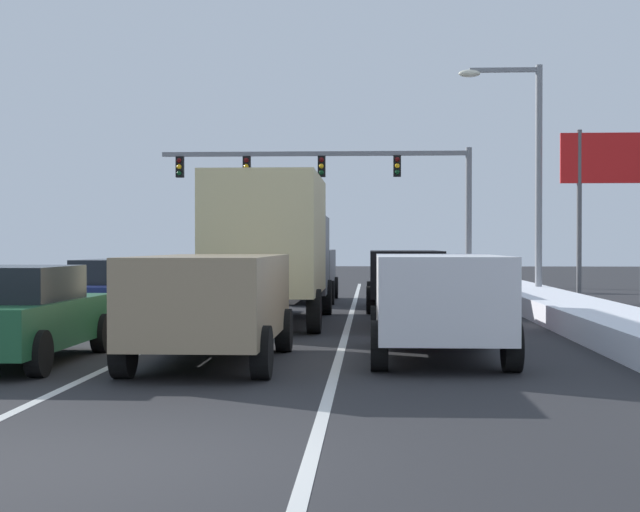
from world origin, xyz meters
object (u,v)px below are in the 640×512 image
box_truck_center_lane_second (272,242)px  street_lamp_right_mid (527,159)px  suv_black_right_lane_third (405,274)px  suv_white_right_lane_nearest (437,295)px  sedan_navy_left_lane_second (120,293)px  suv_tan_center_lane_nearest (212,298)px  roadside_sign_right (611,176)px  sedan_green_left_lane_nearest (16,314)px  traffic_light_gantry (351,177)px  suv_charcoal_center_lane_third (303,270)px  sedan_maroon_left_lane_third (172,282)px  sedan_red_right_lane_second (424,293)px

box_truck_center_lane_second → street_lamp_right_mid: (7.26, 8.73, 2.67)m
box_truck_center_lane_second → street_lamp_right_mid: bearing=50.2°
suv_black_right_lane_third → street_lamp_right_mid: bearing=43.1°
suv_white_right_lane_nearest → sedan_navy_left_lane_second: size_ratio=1.09×
suv_tan_center_lane_nearest → sedan_navy_left_lane_second: (-3.16, 6.52, -0.25)m
suv_black_right_lane_third → roadside_sign_right: bearing=29.6°
suv_black_right_lane_third → sedan_green_left_lane_nearest: 14.21m
traffic_light_gantry → street_lamp_right_mid: street_lamp_right_mid is taller
suv_tan_center_lane_nearest → box_truck_center_lane_second: 7.58m
suv_charcoal_center_lane_third → traffic_light_gantry: 12.90m
suv_white_right_lane_nearest → suv_black_right_lane_third: size_ratio=1.00×
suv_tan_center_lane_nearest → sedan_green_left_lane_nearest: size_ratio=1.09×
sedan_green_left_lane_nearest → sedan_navy_left_lane_second: (-0.12, 6.66, 0.00)m
suv_black_right_lane_third → suv_charcoal_center_lane_third: 5.00m
box_truck_center_lane_second → traffic_light_gantry: traffic_light_gantry is taller
suv_black_right_lane_third → suv_tan_center_lane_nearest: size_ratio=1.00×
suv_black_right_lane_third → suv_white_right_lane_nearest: bearing=-89.4°
suv_white_right_lane_nearest → roadside_sign_right: 16.98m
suv_tan_center_lane_nearest → roadside_sign_right: (10.08, 16.32, 3.00)m
sedan_green_left_lane_nearest → suv_charcoal_center_lane_third: bearing=78.8°
suv_white_right_lane_nearest → street_lamp_right_mid: (3.89, 15.32, 3.55)m
suv_black_right_lane_third → roadside_sign_right: roadside_sign_right is taller
traffic_light_gantry → suv_charcoal_center_lane_third: bearing=-96.0°
suv_white_right_lane_nearest → sedan_green_left_lane_nearest: (-6.56, -1.08, -0.25)m
suv_tan_center_lane_nearest → traffic_light_gantry: bearing=86.9°
sedan_green_left_lane_nearest → street_lamp_right_mid: size_ratio=0.59×
suv_black_right_lane_third → box_truck_center_lane_second: box_truck_center_lane_second is taller
sedan_maroon_left_lane_third → box_truck_center_lane_second: bearing=-56.4°
box_truck_center_lane_second → traffic_light_gantry: 21.36m
sedan_green_left_lane_nearest → roadside_sign_right: bearing=51.4°
traffic_light_gantry → suv_black_right_lane_third: bearing=-83.4°
traffic_light_gantry → roadside_sign_right: traffic_light_gantry is taller
suv_tan_center_lane_nearest → sedan_maroon_left_lane_third: suv_tan_center_lane_nearest is taller
sedan_red_right_lane_second → sedan_green_left_lane_nearest: same height
sedan_navy_left_lane_second → street_lamp_right_mid: (10.57, 9.74, 3.81)m
sedan_red_right_lane_second → suv_black_right_lane_third: bearing=92.2°
sedan_red_right_lane_second → sedan_maroon_left_lane_third: (-6.90, 5.90, 0.00)m
box_truck_center_lane_second → suv_charcoal_center_lane_third: bearing=89.4°
suv_charcoal_center_lane_third → sedan_maroon_left_lane_third: bearing=-133.4°
sedan_green_left_lane_nearest → sedan_navy_left_lane_second: same height
suv_charcoal_center_lane_third → traffic_light_gantry: (1.30, 12.24, 3.87)m
sedan_red_right_lane_second → traffic_light_gantry: (-2.09, 21.85, 4.12)m
sedan_maroon_left_lane_third → traffic_light_gantry: traffic_light_gantry is taller
sedan_navy_left_lane_second → roadside_sign_right: (13.24, 9.80, 3.25)m
sedan_navy_left_lane_second → traffic_light_gantry: size_ratio=0.32×
suv_white_right_lane_nearest → box_truck_center_lane_second: size_ratio=0.68×
suv_white_right_lane_nearest → sedan_navy_left_lane_second: suv_white_right_lane_nearest is taller
suv_white_right_lane_nearest → street_lamp_right_mid: 16.20m
suv_black_right_lane_third → suv_charcoal_center_lane_third: size_ratio=1.00×
sedan_red_right_lane_second → box_truck_center_lane_second: 3.73m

